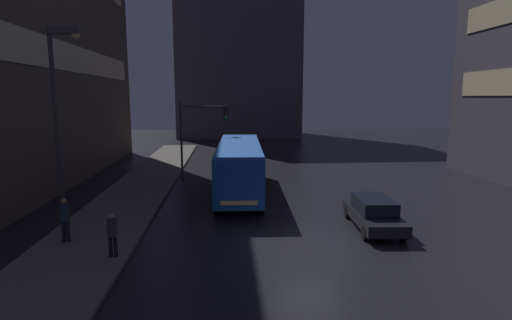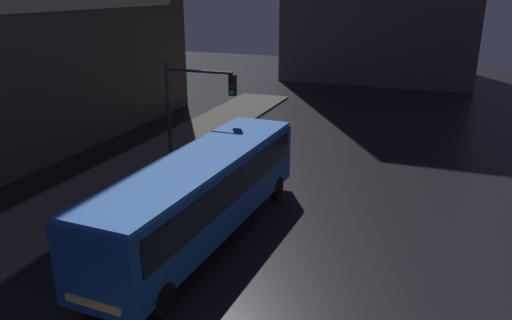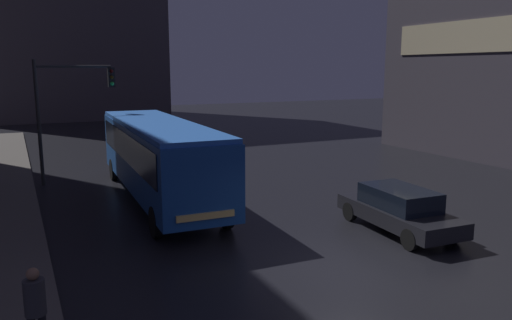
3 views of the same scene
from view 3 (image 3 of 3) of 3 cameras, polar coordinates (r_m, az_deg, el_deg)
The scene contains 5 objects.
ground_plane at distance 13.53m, azimuth 10.82°, elevation -12.38°, with size 120.00×120.00×0.00m, color black.
bus_near at distance 20.10m, azimuth -11.08°, elevation 0.89°, with size 3.01×11.91×3.14m.
car_taxi at distance 16.81m, azimuth 16.00°, elevation -5.39°, with size 2.05×4.64×1.43m.
pedestrian_mid at distance 9.92m, azimuth -23.93°, elevation -14.83°, with size 0.50×0.50×1.64m.
traffic_light_main at distance 24.10m, azimuth -20.76°, elevation 6.49°, with size 3.47×0.35×5.59m.
Camera 3 is at (-7.60, -9.91, 5.20)m, focal length 35.00 mm.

